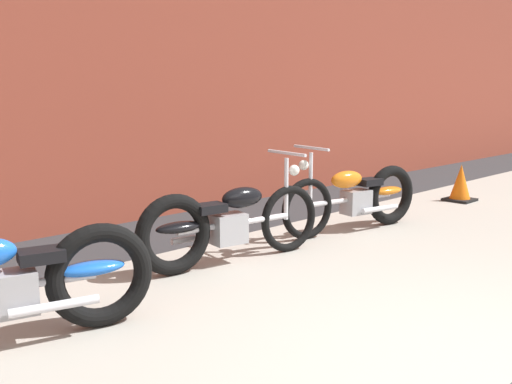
{
  "coord_description": "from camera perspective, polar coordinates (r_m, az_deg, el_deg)",
  "views": [
    {
      "loc": [
        -2.95,
        -1.08,
        1.59
      ],
      "look_at": [
        0.39,
        2.34,
        0.75
      ],
      "focal_mm": 39.48,
      "sensor_mm": 36.0,
      "label": 1
    }
  ],
  "objects": [
    {
      "name": "sidewalk_slab",
      "position": [
        4.38,
        1.77,
        -11.26
      ],
      "size": [
        36.0,
        3.5,
        0.01
      ],
      "primitive_type": "cube",
      "color": "#9E998E",
      "rests_on": "ground"
    },
    {
      "name": "motorcycle_orange",
      "position": [
        6.71,
        10.62,
        -0.45
      ],
      "size": [
        1.99,
        0.69,
        1.03
      ],
      "rotation": [
        0.0,
        0.0,
        2.95
      ],
      "color": "black",
      "rests_on": "ground"
    },
    {
      "name": "motorcycle_black",
      "position": [
        5.23,
        -3.56,
        -3.22
      ],
      "size": [
        2.0,
        0.65,
        1.03
      ],
      "rotation": [
        0.0,
        0.0,
        -0.15
      ],
      "color": "black",
      "rests_on": "ground"
    },
    {
      "name": "traffic_cone",
      "position": [
        8.93,
        20.01,
        0.71
      ],
      "size": [
        0.4,
        0.4,
        0.55
      ],
      "color": "orange",
      "rests_on": "ground"
    },
    {
      "name": "motorcycle_blue",
      "position": [
        3.92,
        -22.57,
        -8.49
      ],
      "size": [
        1.97,
        0.76,
        1.03
      ],
      "rotation": [
        0.0,
        0.0,
        2.89
      ],
      "color": "black",
      "rests_on": "ground"
    }
  ]
}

